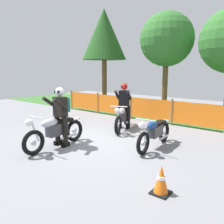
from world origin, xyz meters
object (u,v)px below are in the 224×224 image
object	(u,v)px
rider_trailing	(124,103)
rider_third	(61,113)
traffic_cone	(161,180)
motorcycle_trailing	(123,117)
motorcycle_third	(55,131)
motorcycle_lead	(154,132)

from	to	relation	value
rider_trailing	rider_third	xyz separation A→B (m)	(-0.23, -2.76, 0.00)
rider_third	traffic_cone	size ratio (longest dim) A/B	3.19
motorcycle_trailing	motorcycle_third	size ratio (longest dim) A/B	0.90
traffic_cone	motorcycle_third	bearing A→B (deg)	173.95
motorcycle_trailing	rider_trailing	world-z (taller)	rider_trailing
rider_trailing	motorcycle_third	bearing A→B (deg)	-27.02
motorcycle_third	rider_third	size ratio (longest dim) A/B	1.26
motorcycle_trailing	traffic_cone	size ratio (longest dim) A/B	3.62
rider_third	rider_trailing	bearing A→B (deg)	172.55
rider_trailing	traffic_cone	world-z (taller)	rider_trailing
rider_trailing	traffic_cone	xyz separation A→B (m)	(3.23, -3.36, -0.69)
motorcycle_third	rider_trailing	world-z (taller)	rider_trailing
rider_third	traffic_cone	distance (m)	3.57
motorcycle_third	traffic_cone	world-z (taller)	motorcycle_third
motorcycle_trailing	traffic_cone	xyz separation A→B (m)	(3.14, -3.15, -0.21)
motorcycle_trailing	motorcycle_lead	bearing A→B (deg)	37.53
motorcycle_lead	motorcycle_third	distance (m)	2.78
rider_trailing	rider_third	size ratio (longest dim) A/B	1.00
motorcycle_trailing	rider_trailing	xyz separation A→B (m)	(-0.09, 0.20, 0.48)
rider_trailing	traffic_cone	bearing A→B (deg)	21.00
rider_third	traffic_cone	bearing A→B (deg)	77.56
motorcycle_trailing	rider_trailing	bearing A→B (deg)	-179.49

